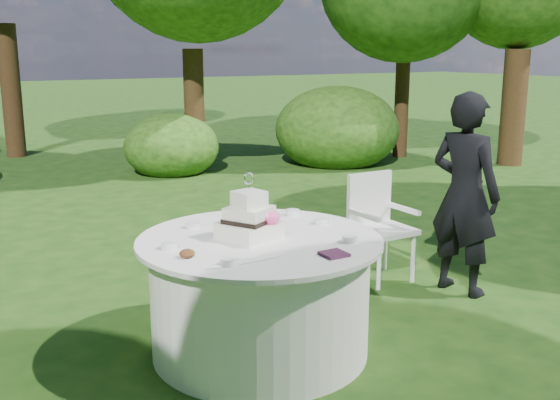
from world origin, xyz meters
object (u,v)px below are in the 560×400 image
object	(u,v)px
chair	(377,219)
cake	(250,221)
napkins	(334,254)
guest	(465,194)
table	(260,295)

from	to	relation	value
chair	cake	bearing A→B (deg)	-155.63
napkins	cake	xyz separation A→B (m)	(-0.25, 0.57, 0.10)
guest	napkins	bearing A→B (deg)	98.49
table	cake	distance (m)	0.50
guest	table	size ratio (longest dim) A/B	1.04
napkins	chair	bearing A→B (deg)	43.65
guest	chair	xyz separation A→B (m)	(-0.37, 0.62, -0.29)
table	chair	world-z (taller)	chair
napkins	chair	size ratio (longest dim) A/B	0.15
napkins	table	xyz separation A→B (m)	(-0.20, 0.53, -0.39)
cake	chair	xyz separation A→B (m)	(1.61, 0.73, -0.36)
napkins	cake	distance (m)	0.63
guest	table	world-z (taller)	guest
napkins	chair	world-z (taller)	chair
napkins	cake	world-z (taller)	cake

